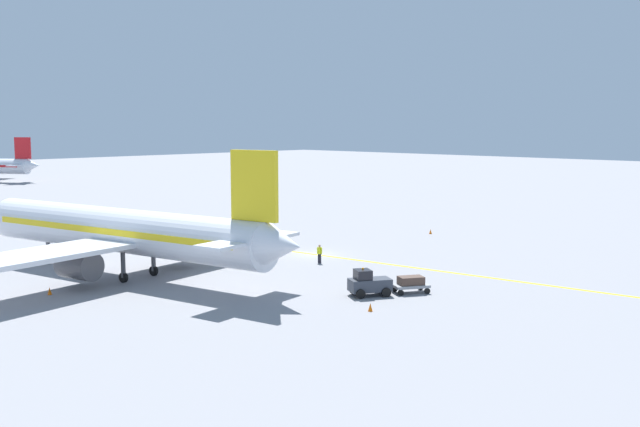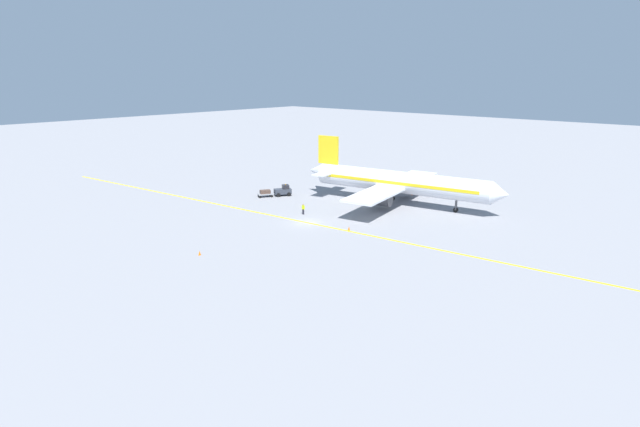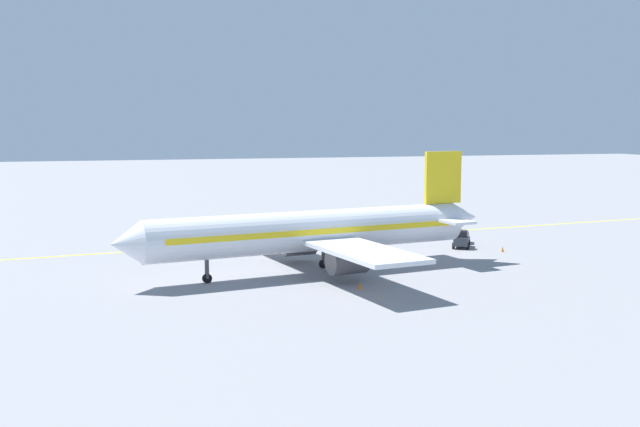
{
  "view_description": "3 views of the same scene",
  "coord_description": "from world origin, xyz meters",
  "px_view_note": "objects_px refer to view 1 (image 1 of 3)",
  "views": [
    {
      "loc": [
        -50.66,
        -48.96,
        12.47
      ],
      "look_at": [
        4.11,
        3.14,
        3.32
      ],
      "focal_mm": 42.0,
      "sensor_mm": 36.0,
      "label": 1
    },
    {
      "loc": [
        51.42,
        48.2,
        21.03
      ],
      "look_at": [
        1.11,
        3.58,
        2.29
      ],
      "focal_mm": 28.0,
      "sensor_mm": 36.0,
      "label": 2
    },
    {
      "loc": [
        -81.19,
        22.04,
        13.21
      ],
      "look_at": [
        0.45,
        -2.04,
        2.98
      ],
      "focal_mm": 42.0,
      "sensor_mm": 36.0,
      "label": 3
    }
  ],
  "objects_px": {
    "traffic_cone_by_wingtip": "(370,307)",
    "baggage_cart_trailing": "(411,283)",
    "traffic_cone_far_edge": "(50,291)",
    "baggage_tug_dark": "(369,284)",
    "traffic_cone_mid_apron": "(431,231)",
    "airplane_at_gate": "(124,232)",
    "ground_crew_worker": "(320,253)",
    "traffic_cone_near_nose": "(256,245)"
  },
  "relations": [
    {
      "from": "baggage_tug_dark",
      "to": "traffic_cone_mid_apron",
      "type": "xyz_separation_m",
      "value": [
        28.33,
        14.54,
        -0.63
      ]
    },
    {
      "from": "airplane_at_gate",
      "to": "traffic_cone_near_nose",
      "type": "relative_size",
      "value": 64.45
    },
    {
      "from": "baggage_tug_dark",
      "to": "traffic_cone_far_edge",
      "type": "relative_size",
      "value": 6.08
    },
    {
      "from": "traffic_cone_mid_apron",
      "to": "baggage_cart_trailing",
      "type": "bearing_deg",
      "value": -147.53
    },
    {
      "from": "baggage_tug_dark",
      "to": "baggage_cart_trailing",
      "type": "distance_m",
      "value": 3.3
    },
    {
      "from": "traffic_cone_mid_apron",
      "to": "baggage_tug_dark",
      "type": "bearing_deg",
      "value": -152.83
    },
    {
      "from": "baggage_cart_trailing",
      "to": "ground_crew_worker",
      "type": "xyz_separation_m",
      "value": [
        3.9,
        13.02,
        0.15
      ]
    },
    {
      "from": "baggage_tug_dark",
      "to": "ground_crew_worker",
      "type": "relative_size",
      "value": 1.99
    },
    {
      "from": "ground_crew_worker",
      "to": "traffic_cone_near_nose",
      "type": "xyz_separation_m",
      "value": [
        1.79,
        10.51,
        -0.63
      ]
    },
    {
      "from": "traffic_cone_by_wingtip",
      "to": "baggage_cart_trailing",
      "type": "bearing_deg",
      "value": 11.88
    },
    {
      "from": "traffic_cone_near_nose",
      "to": "traffic_cone_by_wingtip",
      "type": "bearing_deg",
      "value": -115.64
    },
    {
      "from": "airplane_at_gate",
      "to": "baggage_tug_dark",
      "type": "distance_m",
      "value": 20.72
    },
    {
      "from": "baggage_cart_trailing",
      "to": "traffic_cone_by_wingtip",
      "type": "relative_size",
      "value": 5.36
    },
    {
      "from": "baggage_tug_dark",
      "to": "traffic_cone_far_edge",
      "type": "xyz_separation_m",
      "value": [
        -15.84,
        17.11,
        -0.63
      ]
    },
    {
      "from": "baggage_cart_trailing",
      "to": "traffic_cone_by_wingtip",
      "type": "height_order",
      "value": "baggage_cart_trailing"
    },
    {
      "from": "baggage_cart_trailing",
      "to": "traffic_cone_near_nose",
      "type": "height_order",
      "value": "baggage_cart_trailing"
    },
    {
      "from": "baggage_cart_trailing",
      "to": "traffic_cone_mid_apron",
      "type": "xyz_separation_m",
      "value": [
        25.49,
        16.22,
        -0.49
      ]
    },
    {
      "from": "traffic_cone_near_nose",
      "to": "traffic_cone_mid_apron",
      "type": "height_order",
      "value": "same"
    },
    {
      "from": "traffic_cone_mid_apron",
      "to": "traffic_cone_far_edge",
      "type": "xyz_separation_m",
      "value": [
        -44.17,
        2.57,
        0.0
      ]
    },
    {
      "from": "traffic_cone_mid_apron",
      "to": "traffic_cone_by_wingtip",
      "type": "distance_m",
      "value": 36.26
    },
    {
      "from": "baggage_cart_trailing",
      "to": "ground_crew_worker",
      "type": "distance_m",
      "value": 13.59
    },
    {
      "from": "airplane_at_gate",
      "to": "baggage_cart_trailing",
      "type": "bearing_deg",
      "value": -60.92
    },
    {
      "from": "airplane_at_gate",
      "to": "traffic_cone_far_edge",
      "type": "bearing_deg",
      "value": -167.86
    },
    {
      "from": "ground_crew_worker",
      "to": "traffic_cone_far_edge",
      "type": "xyz_separation_m",
      "value": [
        -22.57,
        5.77,
        -0.63
      ]
    },
    {
      "from": "airplane_at_gate",
      "to": "baggage_tug_dark",
      "type": "height_order",
      "value": "airplane_at_gate"
    },
    {
      "from": "ground_crew_worker",
      "to": "traffic_cone_far_edge",
      "type": "distance_m",
      "value": 23.31
    },
    {
      "from": "baggage_tug_dark",
      "to": "traffic_cone_far_edge",
      "type": "distance_m",
      "value": 23.33
    },
    {
      "from": "baggage_tug_dark",
      "to": "baggage_cart_trailing",
      "type": "bearing_deg",
      "value": -30.71
    },
    {
      "from": "traffic_cone_by_wingtip",
      "to": "traffic_cone_far_edge",
      "type": "relative_size",
      "value": 1.0
    },
    {
      "from": "airplane_at_gate",
      "to": "traffic_cone_mid_apron",
      "type": "bearing_deg",
      "value": -6.43
    },
    {
      "from": "ground_crew_worker",
      "to": "traffic_cone_mid_apron",
      "type": "distance_m",
      "value": 21.84
    },
    {
      "from": "airplane_at_gate",
      "to": "traffic_cone_near_nose",
      "type": "distance_m",
      "value": 17.64
    },
    {
      "from": "baggage_tug_dark",
      "to": "traffic_cone_mid_apron",
      "type": "relative_size",
      "value": 6.08
    },
    {
      "from": "traffic_cone_near_nose",
      "to": "traffic_cone_far_edge",
      "type": "xyz_separation_m",
      "value": [
        -24.36,
        -4.73,
        0.0
      ]
    },
    {
      "from": "baggage_tug_dark",
      "to": "traffic_cone_by_wingtip",
      "type": "distance_m",
      "value": 4.58
    },
    {
      "from": "baggage_cart_trailing",
      "to": "traffic_cone_mid_apron",
      "type": "bearing_deg",
      "value": 32.47
    },
    {
      "from": "traffic_cone_mid_apron",
      "to": "traffic_cone_by_wingtip",
      "type": "bearing_deg",
      "value": -151.07
    },
    {
      "from": "baggage_cart_trailing",
      "to": "traffic_cone_by_wingtip",
      "type": "distance_m",
      "value": 6.4
    },
    {
      "from": "airplane_at_gate",
      "to": "baggage_cart_trailing",
      "type": "distance_m",
      "value": 23.5
    },
    {
      "from": "ground_crew_worker",
      "to": "traffic_cone_by_wingtip",
      "type": "distance_m",
      "value": 17.57
    },
    {
      "from": "baggage_cart_trailing",
      "to": "airplane_at_gate",
      "type": "bearing_deg",
      "value": 119.08
    },
    {
      "from": "airplane_at_gate",
      "to": "traffic_cone_mid_apron",
      "type": "xyz_separation_m",
      "value": [
        36.83,
        -4.15,
        -3.43
      ]
    }
  ]
}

